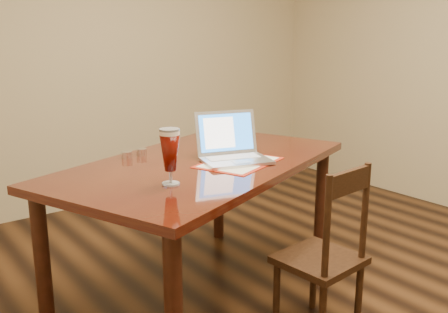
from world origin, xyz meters
TOP-DOWN VIEW (x-y plane):
  - ground at (0.00, 0.00)m, footprint 5.00×5.00m
  - dining_table at (-0.40, 0.55)m, footprint 1.99×1.54m
  - dining_chair at (-0.12, -0.13)m, footprint 0.41×0.40m

SIDE VIEW (x-z plane):
  - ground at x=0.00m, z-range 0.00..0.00m
  - dining_chair at x=-0.12m, z-range -0.03..0.88m
  - dining_table at x=-0.40m, z-range 0.19..1.28m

